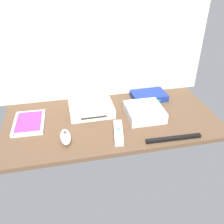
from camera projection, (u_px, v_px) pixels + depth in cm
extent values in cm
cube|color=brown|center=(112.00, 121.00, 117.85)|extent=(100.00, 48.00, 2.00)
cube|color=silver|center=(101.00, 37.00, 120.73)|extent=(110.00, 1.20, 64.00)
cube|color=white|center=(91.00, 109.00, 121.16)|extent=(21.11, 16.14, 4.40)
cube|color=#2D2D2D|center=(94.00, 118.00, 114.37)|extent=(12.00, 0.68, 0.80)
cube|color=silver|center=(144.00, 112.00, 118.00)|extent=(17.10, 17.10, 5.00)
cube|color=silver|center=(145.00, 107.00, 116.60)|extent=(16.42, 16.42, 0.30)
cube|color=white|center=(29.00, 123.00, 113.58)|extent=(14.31, 19.50, 1.40)
cube|color=#B233B2|center=(29.00, 121.00, 113.17)|extent=(11.76, 16.75, 0.16)
cube|color=navy|center=(149.00, 96.00, 133.45)|extent=(18.35, 12.53, 3.40)
cube|color=#19D833|center=(153.00, 101.00, 128.35)|extent=(8.01, 0.64, 0.60)
cube|color=white|center=(117.00, 133.00, 105.84)|extent=(6.21, 15.21, 3.00)
cylinder|color=#387FDB|center=(117.00, 129.00, 104.94)|extent=(1.40, 1.40, 0.40)
ellipsoid|color=white|center=(66.00, 137.00, 102.40)|extent=(4.80, 10.17, 4.00)
sphere|color=#4C4C4C|center=(65.00, 132.00, 101.13)|extent=(1.40, 1.40, 1.40)
cube|color=white|center=(93.00, 104.00, 118.42)|extent=(14.72, 8.60, 2.00)
cylinder|color=#99999E|center=(84.00, 103.00, 116.93)|extent=(2.08, 2.08, 0.40)
cube|color=black|center=(174.00, 138.00, 103.73)|extent=(24.05, 2.58, 1.40)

